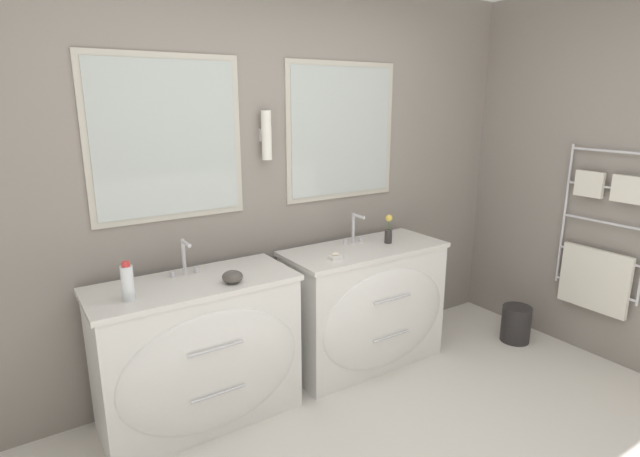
% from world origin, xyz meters
% --- Properties ---
extents(wall_back, '(5.75, 0.14, 2.60)m').
position_xyz_m(wall_back, '(-0.00, 1.72, 1.31)').
color(wall_back, gray).
rests_on(wall_back, ground_plane).
extents(wall_right, '(0.13, 3.53, 2.60)m').
position_xyz_m(wall_right, '(2.10, 0.75, 1.29)').
color(wall_right, gray).
rests_on(wall_right, ground_plane).
extents(vanity_left, '(1.14, 0.57, 0.86)m').
position_xyz_m(vanity_left, '(-0.64, 1.36, 0.44)').
color(vanity_left, white).
rests_on(vanity_left, ground_plane).
extents(vanity_right, '(1.14, 0.57, 0.86)m').
position_xyz_m(vanity_right, '(0.58, 1.36, 0.44)').
color(vanity_right, white).
rests_on(vanity_right, ground_plane).
extents(faucet_left, '(0.17, 0.13, 0.21)m').
position_xyz_m(faucet_left, '(-0.64, 1.51, 0.96)').
color(faucet_left, silver).
rests_on(faucet_left, vanity_left).
extents(faucet_right, '(0.17, 0.13, 0.21)m').
position_xyz_m(faucet_right, '(0.58, 1.51, 0.96)').
color(faucet_right, silver).
rests_on(faucet_right, vanity_right).
extents(toiletry_bottle, '(0.06, 0.06, 0.20)m').
position_xyz_m(toiletry_bottle, '(-1.00, 1.31, 0.95)').
color(toiletry_bottle, silver).
rests_on(toiletry_bottle, vanity_left).
extents(amenity_bowl, '(0.12, 0.12, 0.07)m').
position_xyz_m(amenity_bowl, '(-0.46, 1.25, 0.89)').
color(amenity_bowl, '#4C4742').
rests_on(amenity_bowl, vanity_left).
extents(flower_vase, '(0.05, 0.05, 0.20)m').
position_xyz_m(flower_vase, '(0.78, 1.38, 0.94)').
color(flower_vase, '#332D2D').
rests_on(flower_vase, vanity_right).
extents(soap_dish, '(0.08, 0.06, 0.04)m').
position_xyz_m(soap_dish, '(0.26, 1.29, 0.87)').
color(soap_dish, white).
rests_on(soap_dish, vanity_right).
extents(waste_bin, '(0.22, 0.22, 0.28)m').
position_xyz_m(waste_bin, '(1.77, 0.97, 0.15)').
color(waste_bin, '#282626').
rests_on(waste_bin, ground_plane).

